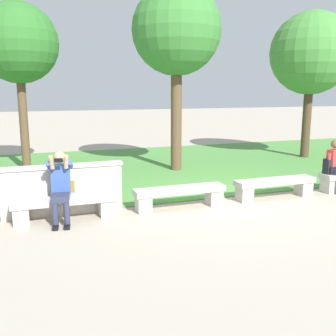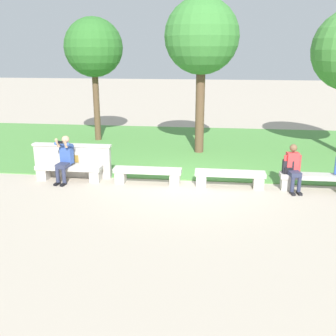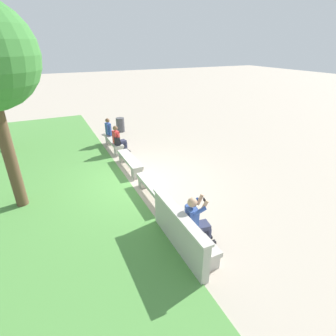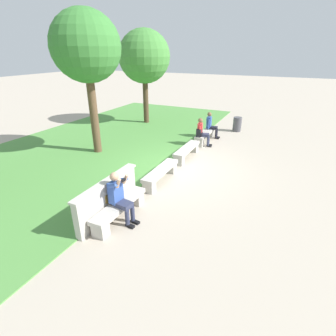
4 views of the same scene
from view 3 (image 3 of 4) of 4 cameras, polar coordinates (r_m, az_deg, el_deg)
The scene contains 11 objects.
ground_plane at distance 9.20m, azimuth -5.97°, elevation -2.91°, with size 80.00×80.00×0.00m, color #B2A593.
bench_main at distance 6.39m, azimuth 5.08°, elevation -14.03°, with size 1.93×0.40×0.45m.
bench_near at distance 8.10m, azimuth -3.22°, elevation -4.59°, with size 1.93×0.40×0.45m.
bench_mid at distance 10.06m, azimuth -8.33°, elevation 1.44°, with size 1.93×0.40×0.45m.
bench_far at distance 12.14m, azimuth -11.73°, elevation 5.45°, with size 1.93×0.40×0.45m.
backrest_wall_with_plaque at distance 6.12m, azimuth 2.33°, elevation -13.39°, with size 2.37×0.24×1.01m.
person_photographer at distance 6.11m, azimuth 6.18°, elevation -11.01°, with size 0.51×0.76×1.32m.
person_distant at distance 11.44m, azimuth -10.73°, elevation 6.27°, with size 0.47×0.71×1.26m.
person_companion at distance 12.66m, azimuth -12.38°, elevation 8.01°, with size 0.48×0.69×1.26m.
backpack at distance 11.32m, azimuth -11.00°, elevation 5.79°, with size 0.28×0.24×0.43m.
trash_bin at distance 14.56m, azimuth -10.33°, elevation 9.24°, with size 0.44×0.44×0.75m, color #4C4C51.
Camera 3 is at (-7.66, 2.61, 4.36)m, focal length 28.00 mm.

